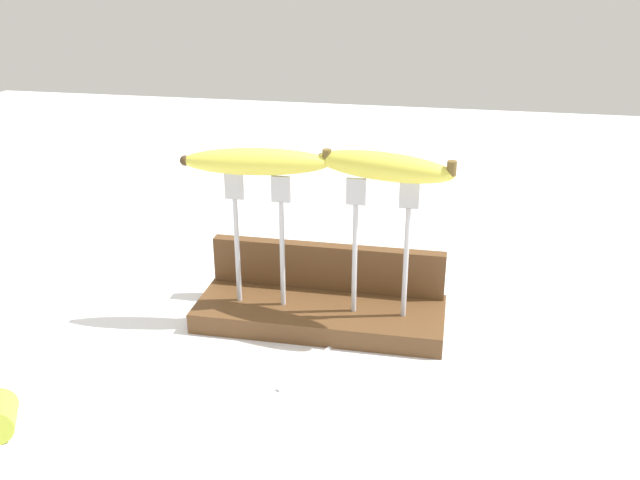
# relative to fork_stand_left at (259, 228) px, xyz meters

# --- Properties ---
(ground_plane) EXTENTS (3.00, 3.00, 0.00)m
(ground_plane) POSITION_rel_fork_stand_left_xyz_m (0.08, 0.01, -0.14)
(ground_plane) COLOR silver
(wooden_board) EXTENTS (0.35, 0.13, 0.03)m
(wooden_board) POSITION_rel_fork_stand_left_xyz_m (0.08, 0.01, -0.13)
(wooden_board) COLOR brown
(wooden_board) RESTS_ON ground
(board_backstop) EXTENTS (0.34, 0.02, 0.07)m
(board_backstop) POSITION_rel_fork_stand_left_xyz_m (0.08, 0.06, -0.08)
(board_backstop) COLOR brown
(board_backstop) RESTS_ON wooden_board
(fork_stand_left) EXTENTS (0.09, 0.01, 0.19)m
(fork_stand_left) POSITION_rel_fork_stand_left_xyz_m (0.00, 0.00, 0.00)
(fork_stand_left) COLOR #B2B2B7
(fork_stand_left) RESTS_ON wooden_board
(fork_stand_right) EXTENTS (0.10, 0.01, 0.19)m
(fork_stand_right) POSITION_rel_fork_stand_left_xyz_m (0.17, 0.00, 0.00)
(fork_stand_right) COLOR #B2B2B7
(fork_stand_right) RESTS_ON wooden_board
(banana_raised_left) EXTENTS (0.20, 0.07, 0.04)m
(banana_raised_left) POSITION_rel_fork_stand_left_xyz_m (-0.00, -0.00, 0.10)
(banana_raised_left) COLOR #DBD147
(banana_raised_left) RESTS_ON fork_stand_left
(banana_raised_right) EXTENTS (0.19, 0.09, 0.04)m
(banana_raised_right) POSITION_rel_fork_stand_left_xyz_m (0.17, 0.00, 0.10)
(banana_raised_right) COLOR #DBD147
(banana_raised_right) RESTS_ON fork_stand_right
(fork_fallen_near) EXTENTS (0.09, 0.18, 0.01)m
(fork_fallen_near) POSITION_rel_fork_stand_left_xyz_m (0.11, -0.06, -0.14)
(fork_fallen_near) COLOR #B2B2B7
(fork_fallen_near) RESTS_ON ground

